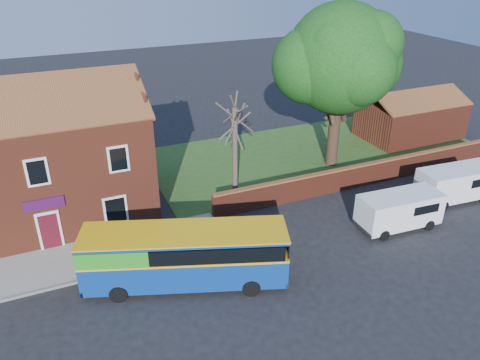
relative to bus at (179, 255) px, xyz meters
name	(u,v)px	position (x,y,z in m)	size (l,w,h in m)	color
ground	(225,300)	(1.54, -2.02, -1.66)	(120.00, 120.00, 0.00)	black
pavement	(56,266)	(-5.46, 3.73, -1.60)	(18.00, 3.50, 0.12)	gray
kerb	(59,286)	(-5.46, 1.98, -1.59)	(18.00, 0.15, 0.14)	slate
grass_strip	(317,153)	(14.54, 10.98, -1.64)	(26.00, 12.00, 0.04)	#426B28
shop_building	(38,163)	(-5.48, 9.48, 1.76)	(12.30, 8.13, 10.50)	brown
boundary_wall	(365,174)	(14.54, 4.98, -0.85)	(22.00, 0.38, 1.60)	maroon
outbuilding	(410,118)	(23.54, 10.98, -0.05)	(8.20, 5.06, 4.17)	maroon
bus	(179,255)	(0.00, 0.00, 0.00)	(9.82, 5.48, 2.92)	navy
van_near	(400,209)	(13.03, -0.16, -0.48)	(4.89, 2.23, 2.10)	white
van_far	(457,183)	(18.55, 1.00, -0.43)	(5.11, 2.37, 2.19)	white
large_tree	(340,62)	(14.44, 8.94, 5.92)	(9.49, 7.51, 11.58)	black
bare_tree	(235,147)	(5.99, 7.34, 1.64)	(2.41, 2.87, 6.44)	#4C4238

